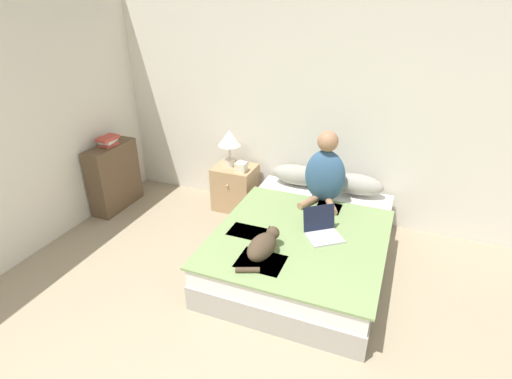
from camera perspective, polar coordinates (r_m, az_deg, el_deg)
name	(u,v)px	position (r m, az deg, el deg)	size (l,w,h in m)	color
wall_back	(330,109)	(4.47, 10.57, 11.24)	(6.10, 0.05, 2.55)	beige
wall_side	(16,128)	(4.37, -31.02, 7.53)	(0.05, 4.44, 2.55)	beige
bed	(304,245)	(3.94, 6.85, -7.86)	(1.53, 2.00, 0.43)	#9E998E
pillow_near	(298,175)	(4.57, 5.95, 2.10)	(0.58, 0.25, 0.23)	gray
pillow_far	(357,184)	(4.46, 14.18, 0.73)	(0.58, 0.25, 0.23)	gray
person_sitting	(325,173)	(4.15, 9.85, 2.41)	(0.42, 0.41, 0.77)	#33567A
cat_tabby	(263,246)	(3.34, 1.00, -8.03)	(0.25, 0.54, 0.20)	#473828
laptop_open	(323,231)	(3.67, 9.48, -5.80)	(0.42, 0.41, 0.25)	#B7B7BC
nightstand	(235,187)	(4.87, -2.99, 0.32)	(0.48, 0.44, 0.54)	tan
table_lamp	(230,140)	(4.69, -3.79, 7.04)	(0.27, 0.27, 0.44)	beige
tissue_box	(241,167)	(4.61, -2.12, 3.28)	(0.12, 0.12, 0.14)	beige
bookshelf	(114,177)	(5.13, -19.60, 1.73)	(0.24, 0.68, 0.80)	brown
book_stack_top	(108,141)	(4.96, -20.37, 6.55)	(0.17, 0.25, 0.11)	#B24238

